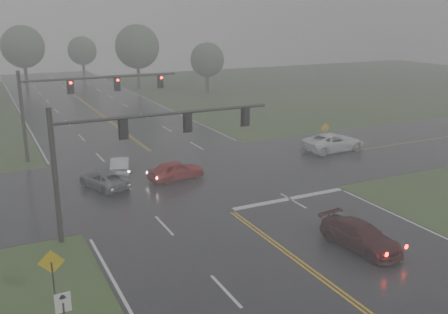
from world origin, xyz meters
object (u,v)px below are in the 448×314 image
sedan_red (176,180)px  pickup_white (333,151)px  signal_gantry_far (73,95)px  sedan_maroon (360,248)px  sedan_silver (121,173)px  car_grey (104,188)px  signal_gantry_near (127,142)px

sedan_red → pickup_white: (15.61, 1.28, 0.00)m
signal_gantry_far → sedan_maroon: bearing=-68.5°
sedan_silver → signal_gantry_far: size_ratio=0.29×
sedan_red → car_grey: sedan_red is taller
sedan_maroon → car_grey: sedan_maroon is taller
pickup_white → signal_gantry_far: signal_gantry_far is taller
pickup_white → car_grey: bearing=91.7°
signal_gantry_far → car_grey: bearing=-89.8°
sedan_maroon → signal_gantry_near: signal_gantry_near is taller
sedan_silver → signal_gantry_near: size_ratio=0.31×
car_grey → signal_gantry_far: (-0.04, 9.35, 5.31)m
pickup_white → sedan_maroon: bearing=145.3°
car_grey → pickup_white: 20.86m
pickup_white → signal_gantry_near: signal_gantry_near is taller
sedan_maroon → signal_gantry_far: signal_gantry_far is taller
car_grey → signal_gantry_near: 9.22m
car_grey → signal_gantry_near: (-0.28, -7.64, 5.16)m
sedan_red → signal_gantry_far: size_ratio=0.31×
sedan_maroon → car_grey: 18.31m
sedan_red → signal_gantry_far: bearing=20.0°
sedan_maroon → signal_gantry_near: bearing=134.6°
sedan_silver → pickup_white: size_ratio=0.67×
sedan_maroon → sedan_red: 15.59m
signal_gantry_near → sedan_maroon: bearing=-38.0°
sedan_maroon → sedan_silver: (-7.78, 18.43, 0.00)m
sedan_maroon → signal_gantry_far: bearing=104.1°
car_grey → signal_gantry_near: bearing=69.3°
sedan_red → sedan_silver: bearing=34.9°
sedan_silver → pickup_white: (18.87, -2.22, 0.00)m
pickup_white → signal_gantry_far: (-20.89, 8.64, 5.31)m
sedan_silver → car_grey: (-1.98, -2.93, 0.00)m
car_grey → signal_gantry_far: bearing=-108.3°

